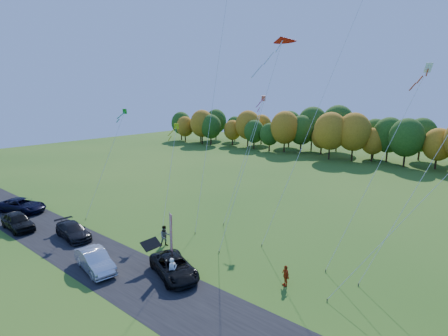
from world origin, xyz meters
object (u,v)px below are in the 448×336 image
Objects in this scene: silver_sedan at (95,261)px; person_east at (285,276)px; black_suv at (174,267)px; feather_flag at (171,233)px.

silver_sedan reaches higher than person_east.
feather_flag reaches higher than black_suv.
silver_sedan is 6.31m from feather_flag.
person_east is 0.36× the size of feather_flag.
feather_flag is (-8.88, -3.03, 1.93)m from person_east.
person_east is 9.58m from feather_flag.
black_suv is 2.82m from feather_flag.
person_east is at bearing -49.01° from silver_sedan.
black_suv is at bearing -36.96° from feather_flag.
black_suv is at bearing -48.26° from silver_sedan.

